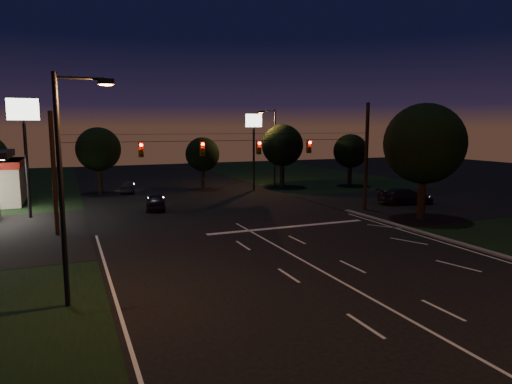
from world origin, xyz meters
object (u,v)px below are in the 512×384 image
tree_right_near (423,145)px  car_oncoming_b (127,187)px  car_oncoming_a (156,202)px  car_cross (406,196)px  utility_pole_right (364,210)px

tree_right_near → car_oncoming_b: tree_right_near is taller
car_oncoming_a → car_cross: size_ratio=0.79×
car_cross → utility_pole_right: bearing=112.3°
car_oncoming_a → car_cross: (21.55, -6.04, 0.05)m
car_oncoming_b → car_cross: bearing=151.3°
car_cross → tree_right_near: bearing=159.6°
car_oncoming_a → car_oncoming_b: 11.38m
car_oncoming_a → car_cross: car_cross is taller
utility_pole_right → car_oncoming_b: (-17.32, 18.33, 0.62)m
utility_pole_right → car_oncoming_a: utility_pole_right is taller
utility_pole_right → car_cross: bearing=10.4°
car_oncoming_a → car_oncoming_b: car_oncoming_a is taller
tree_right_near → car_cross: bearing=57.7°
car_oncoming_b → car_cross: (22.51, -17.38, 0.12)m
utility_pole_right → car_oncoming_a: bearing=156.9°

